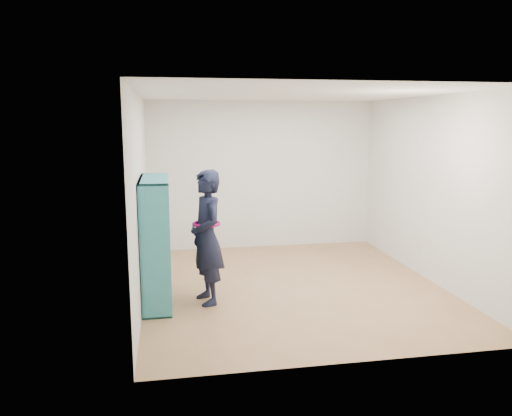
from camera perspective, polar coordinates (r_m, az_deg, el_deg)
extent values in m
plane|color=#986F45|center=(7.00, 4.16, -8.88)|extent=(4.50, 4.50, 0.00)
plane|color=white|center=(6.63, 4.45, 12.89)|extent=(4.50, 4.50, 0.00)
cube|color=silver|center=(6.49, -13.06, 1.22)|extent=(0.02, 4.50, 2.60)
cube|color=silver|center=(7.44, 19.39, 2.01)|extent=(0.02, 4.50, 2.60)
cube|color=silver|center=(8.87, 0.67, 3.78)|extent=(4.00, 0.02, 2.60)
cube|color=silver|center=(4.58, 11.32, -2.33)|extent=(4.00, 0.02, 2.60)
cube|color=teal|center=(5.76, -11.45, -5.07)|extent=(0.34, 0.02, 1.57)
cube|color=teal|center=(6.88, -11.26, -2.59)|extent=(0.34, 0.02, 1.57)
cube|color=teal|center=(6.54, -11.11, -10.31)|extent=(0.34, 1.18, 0.02)
cube|color=teal|center=(6.18, -11.59, 3.26)|extent=(0.34, 1.18, 0.02)
cube|color=teal|center=(6.32, -12.79, -3.76)|extent=(0.02, 1.18, 1.57)
cube|color=teal|center=(6.13, -11.38, -4.13)|extent=(0.32, 0.02, 1.52)
cube|color=teal|center=(6.50, -11.32, -3.33)|extent=(0.32, 0.02, 1.52)
cube|color=teal|center=(6.42, -11.23, -7.02)|extent=(0.32, 1.13, 0.02)
cube|color=teal|center=(6.32, -11.35, -3.72)|extent=(0.32, 1.13, 0.02)
cube|color=teal|center=(6.24, -11.47, -0.32)|extent=(0.32, 1.13, 0.02)
cube|color=beige|center=(6.16, -10.99, -10.97)|extent=(0.22, 0.14, 0.08)
cube|color=black|center=(5.96, -11.05, -7.02)|extent=(0.18, 0.16, 0.24)
cube|color=maroon|center=(5.86, -11.18, -3.31)|extent=(0.18, 0.16, 0.27)
cube|color=silver|center=(5.85, -11.37, -0.46)|extent=(0.22, 0.14, 0.08)
cube|color=navy|center=(6.43, -10.90, -9.10)|extent=(0.18, 0.16, 0.28)
cube|color=brown|center=(6.32, -11.01, -6.00)|extent=(0.18, 0.16, 0.24)
cube|color=#BFB28C|center=(6.30, -11.18, -3.38)|extent=(0.22, 0.14, 0.05)
cube|color=#26594C|center=(6.16, -11.24, 0.74)|extent=(0.18, 0.16, 0.23)
cube|color=beige|center=(6.79, -10.86, -8.26)|extent=(0.18, 0.16, 0.24)
cube|color=black|center=(6.76, -11.03, -5.67)|extent=(0.22, 0.14, 0.08)
cube|color=maroon|center=(6.59, -11.09, -1.79)|extent=(0.18, 0.16, 0.28)
cube|color=silver|center=(6.53, -11.20, 1.47)|extent=(0.18, 0.16, 0.27)
imported|color=black|center=(6.20, -5.65, -3.35)|extent=(0.54, 0.69, 1.67)
torus|color=#A50C5B|center=(6.16, -5.68, -1.81)|extent=(0.42, 0.42, 0.04)
cube|color=silver|center=(6.22, -7.20, -2.29)|extent=(0.04, 0.09, 0.13)
cube|color=black|center=(6.22, -7.20, -2.29)|extent=(0.04, 0.09, 0.13)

